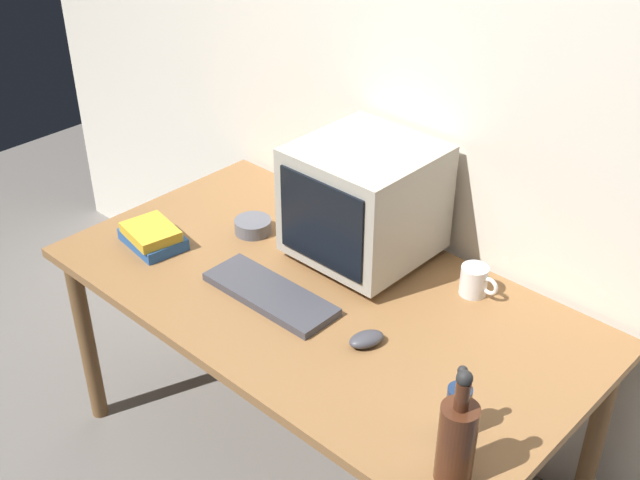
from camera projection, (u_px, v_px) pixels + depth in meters
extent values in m
plane|color=slate|center=(320.00, 463.00, 2.73)|extent=(6.00, 6.00, 0.00)
cube|color=silver|center=(434.00, 71.00, 2.37)|extent=(4.00, 0.08, 2.50)
cube|color=olive|center=(320.00, 296.00, 2.36)|extent=(1.61, 0.86, 0.03)
cylinder|color=brown|center=(86.00, 340.00, 2.75)|extent=(0.06, 0.06, 0.68)
cylinder|color=brown|center=(247.00, 253.00, 3.21)|extent=(0.06, 0.06, 0.68)
cylinder|color=brown|center=(594.00, 444.00, 2.35)|extent=(0.06, 0.06, 0.68)
cube|color=#B2AD9E|center=(363.00, 251.00, 2.51)|extent=(0.28, 0.24, 0.03)
cube|color=#B2AD9E|center=(365.00, 199.00, 2.42)|extent=(0.38, 0.38, 0.34)
cube|color=black|center=(321.00, 224.00, 2.30)|extent=(0.31, 0.01, 0.27)
cube|color=#3F3F47|center=(270.00, 294.00, 2.33)|extent=(0.42, 0.15, 0.02)
ellipsoid|color=#3F3F47|center=(366.00, 339.00, 2.15)|extent=(0.09, 0.11, 0.04)
cylinder|color=#472314|center=(456.00, 443.00, 1.72)|extent=(0.08, 0.08, 0.20)
cylinder|color=#472314|center=(462.00, 395.00, 1.65)|extent=(0.03, 0.03, 0.07)
sphere|color=#262626|center=(465.00, 378.00, 1.62)|extent=(0.04, 0.04, 0.04)
cylinder|color=navy|center=(458.00, 410.00, 1.85)|extent=(0.06, 0.06, 0.13)
cylinder|color=navy|center=(461.00, 381.00, 1.81)|extent=(0.02, 0.02, 0.05)
sphere|color=#262626|center=(463.00, 371.00, 1.79)|extent=(0.02, 0.02, 0.02)
cube|color=#28569E|center=(153.00, 239.00, 2.57)|extent=(0.22, 0.17, 0.04)
cube|color=gold|center=(151.00, 232.00, 2.54)|extent=(0.19, 0.16, 0.03)
cylinder|color=white|center=(474.00, 280.00, 2.33)|extent=(0.08, 0.08, 0.09)
torus|color=white|center=(489.00, 286.00, 2.30)|extent=(0.06, 0.01, 0.06)
cylinder|color=#595B66|center=(253.00, 226.00, 2.63)|extent=(0.12, 0.12, 0.04)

